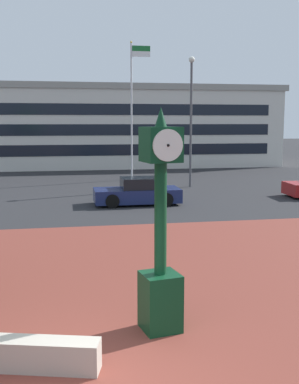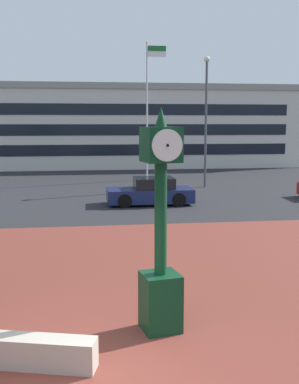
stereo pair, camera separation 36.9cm
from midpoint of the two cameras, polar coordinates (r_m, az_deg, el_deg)
name	(u,v)px [view 2 (the right image)]	position (r m, az deg, el deg)	size (l,w,h in m)	color
plaza_brick_paving	(86,299)	(10.76, -6.64, -12.75)	(44.00, 14.97, 0.01)	brown
street_clock	(161,243)	(8.73, 2.56, -6.17)	(0.78, 0.78, 4.15)	#0C381E
car_street_mid	(151,192)	(22.49, 0.61, -0.05)	(4.06, 1.86, 1.28)	navy
flagpole_primary	(148,103)	(32.05, 0.20, 10.66)	(1.34, 0.14, 9.16)	silver
civic_building	(124,126)	(44.63, -2.81, 7.97)	(30.24, 11.93, 7.06)	beige
street_lamp_post	(206,110)	(28.49, 7.23, 9.84)	(0.36, 0.36, 7.70)	#4C4C51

